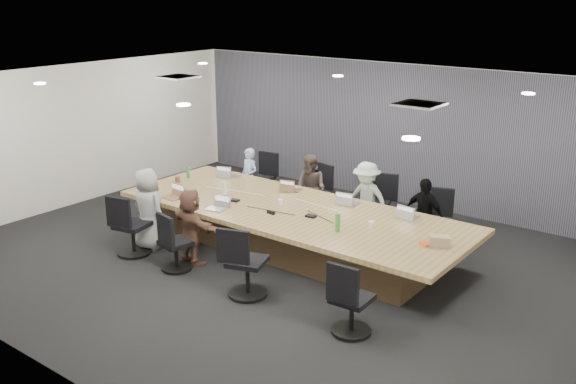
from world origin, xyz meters
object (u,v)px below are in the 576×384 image
Objects in this scene: canvas_bag at (440,241)px; snack_packet at (425,244)px; person_3 at (423,214)px; laptop_3 at (408,216)px; chair_5 at (176,248)px; mug_brown at (177,179)px; chair_2 at (375,208)px; conference_table at (292,228)px; stapler at (271,212)px; chair_0 at (261,182)px; person_0 at (249,177)px; chair_7 at (352,304)px; laptop_4 at (172,197)px; laptop_2 at (349,203)px; laptop_0 at (230,176)px; laptop_1 at (293,190)px; person_2 at (366,199)px; bottle_green_right at (338,223)px; person_1 at (311,189)px; bottle_clear at (225,188)px; laptop_5 at (215,209)px; chair_4 at (133,230)px; chair_3 at (431,223)px; bottle_green_left at (188,172)px; person_4 at (148,209)px; chair_1 at (321,197)px; person_5 at (191,226)px; chair_6 at (247,267)px.

snack_packet is (-0.17, -0.09, -0.06)m from canvas_bag.
person_3 reaches higher than laptop_3.
mug_brown is (-1.63, 1.61, 0.43)m from chair_5.
mug_brown is (-3.21, -1.79, 0.38)m from chair_2.
stapler is (-0.10, -0.42, 0.37)m from conference_table.
chair_0 is 0.40m from person_0.
laptop_4 is (-4.20, 0.90, 0.35)m from chair_7.
laptop_2 is at bearing -146.18° from person_3.
laptop_0 is 2.69m from laptop_2.
laptop_1 is 3.16m from snack_packet.
chair_7 reaches higher than conference_table.
person_2 is 4.85× the size of bottle_green_right.
chair_0 is 1.56m from person_1.
laptop_4 is at bearing -76.85° from person_0.
bottle_clear is 3.84m from snack_packet.
mug_brown is (-1.63, 0.71, 0.05)m from laptop_5.
mug_brown is 0.74× the size of stapler.
chair_4 is at bearing -160.02° from canvas_bag.
chair_3 is 3.23× the size of bottle_green_left.
conference_table is 2.48m from snack_packet.
person_4 is (-2.59, -2.15, -0.06)m from laptop_2.
chair_2 is at bearing -165.63° from chair_1.
person_0 is (-2.08, 1.35, 0.19)m from conference_table.
person_2 is 1.10m from person_3.
stapler is (1.87, 0.38, 0.02)m from laptop_4.
bottle_green_left is (-3.26, -1.46, 0.43)m from chair_2.
chair_2 is 0.68× the size of person_5.
laptop_2 is at bearing 167.89° from laptop_0.
person_4 reaches higher than chair_6.
person_5 reaches higher than chair_4.
laptop_3 is at bearing 26.79° from laptop_4.
laptop_5 is (-0.96, -0.80, 0.35)m from conference_table.
snack_packet is at bearing 92.18° from chair_3.
chair_0 is 4.89m from snack_packet.
chair_6 is 0.68× the size of person_1.
snack_packet is at bearing -2.96° from conference_table.
laptop_1 is at bearing -123.23° from person_4.
snack_packet is (4.53, -0.93, 0.01)m from laptop_0.
chair_5 is at bearing -116.88° from person_2.
laptop_1 is at bearing 165.37° from canvas_bag.
conference_table is 2.80m from chair_7.
chair_0 is at bearing 146.82° from bottle_green_right.
laptop_5 is at bearing 112.70° from laptop_0.
person_3 reaches higher than chair_3.
person_4 is at bearing -136.58° from person_3.
canvas_bag is (4.59, 0.77, 0.07)m from laptop_4.
mug_brown is (-3.21, -1.44, 0.13)m from person_2.
chair_6 is at bearing -117.77° from bottle_green_right.
canvas_bag is at bearing 1.03° from bottle_clear.
person_1 is 8.52× the size of stapler.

